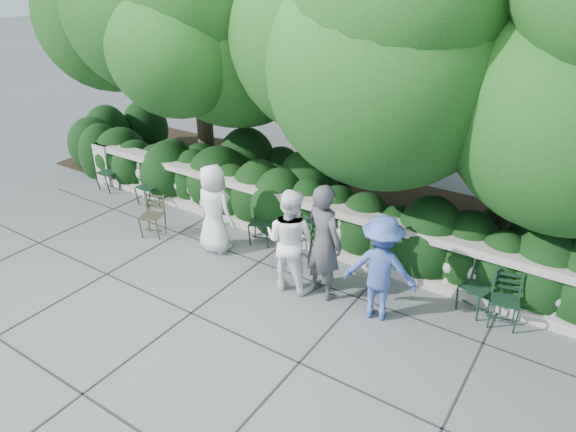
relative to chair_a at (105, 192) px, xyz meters
The scene contains 15 objects.
ground 5.57m from the chair_a, 13.64° to the right, with size 90.00×90.00×0.00m, color #515358.
balustrade 5.46m from the chair_a, ahead, with size 12.00×0.44×1.00m.
shrub_hedge 5.67m from the chair_a, 17.30° to the left, with size 15.00×2.60×1.70m, color black, non-canonical shape.
tree_canopy 7.51m from the chair_a, 17.13° to the left, with size 15.04×6.52×6.78m.
chair_a is the anchor object (origin of this frame).
chair_b 1.41m from the chair_a, ahead, with size 0.44×0.48×0.84m, color black, non-canonical shape.
chair_c 4.58m from the chair_a, ahead, with size 0.44×0.48×0.84m, color black, non-canonical shape.
chair_d 8.52m from the chair_a, ahead, with size 0.44×0.48×0.84m, color black, non-canonical shape.
chair_e 5.36m from the chair_a, ahead, with size 0.44×0.48×0.84m, color black, non-canonical shape.
chair_f 9.05m from the chair_a, ahead, with size 0.44×0.48×0.84m, color black, non-canonical shape.
chair_weathered 2.80m from the chair_a, 20.73° to the right, with size 0.44×0.48×0.84m, color black, non-canonical shape.
person_businessman 4.09m from the chair_a, ahead, with size 0.83×0.54×1.70m, color white.
person_woman_grey 6.47m from the chair_a, ahead, with size 0.71×0.47×1.95m, color #3F3E43.
person_casual_man 5.92m from the chair_a, ahead, with size 0.86×0.67×1.77m, color white.
person_older_blue 7.43m from the chair_a, ahead, with size 1.10×0.63×1.70m, color #3752A5.
Camera 1 is at (4.33, -5.56, 4.97)m, focal length 32.00 mm.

